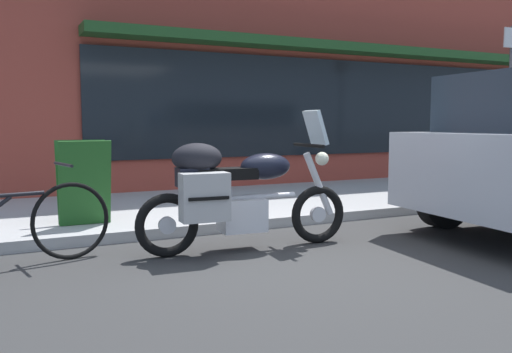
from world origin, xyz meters
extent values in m
plane|color=#313131|center=(0.00, 0.00, 0.00)|extent=(80.00, 80.00, 0.00)
cube|color=#953A2E|center=(5.10, 4.58, 3.69)|extent=(18.19, 0.35, 7.38)
cube|color=black|center=(5.10, 4.38, 1.55)|extent=(12.74, 0.06, 1.80)
cube|color=#1E471E|center=(5.10, 4.16, 2.65)|extent=(12.74, 0.60, 0.16)
torus|color=black|center=(0.47, 0.34, 0.30)|extent=(0.61, 0.13, 0.60)
cylinder|color=silver|center=(0.47, 0.34, 0.30)|extent=(0.16, 0.07, 0.16)
torus|color=black|center=(-1.11, 0.45, 0.30)|extent=(0.61, 0.13, 0.60)
cylinder|color=silver|center=(-1.11, 0.45, 0.30)|extent=(0.16, 0.07, 0.16)
cube|color=silver|center=(-0.37, 0.40, 0.35)|extent=(0.46, 0.33, 0.32)
cylinder|color=silver|center=(-0.32, 0.40, 0.52)|extent=(1.03, 0.13, 0.06)
ellipsoid|color=black|center=(-0.12, 0.38, 0.82)|extent=(0.54, 0.32, 0.26)
cube|color=black|center=(-0.54, 0.41, 0.76)|extent=(0.62, 0.28, 0.11)
cube|color=black|center=(-0.87, 0.44, 0.74)|extent=(0.30, 0.24, 0.18)
cylinder|color=silver|center=(0.47, 0.34, 0.62)|extent=(0.35, 0.10, 0.67)
cylinder|color=black|center=(0.35, 0.35, 1.02)|extent=(0.08, 0.62, 0.04)
cube|color=silver|center=(0.43, 0.34, 1.20)|extent=(0.17, 0.33, 0.35)
sphere|color=#EAEACC|center=(0.51, 0.34, 0.88)|extent=(0.14, 0.14, 0.14)
cube|color=#A3A3A3|center=(-0.83, 0.19, 0.58)|extent=(0.45, 0.23, 0.44)
cube|color=black|center=(-0.83, 0.08, 0.58)|extent=(0.37, 0.04, 0.03)
ellipsoid|color=black|center=(-0.82, 0.43, 0.92)|extent=(0.50, 0.35, 0.28)
torus|color=black|center=(-1.92, 0.76, 0.36)|extent=(0.71, 0.17, 0.71)
cylinder|color=black|center=(-2.42, 0.67, 0.64)|extent=(0.55, 0.14, 0.04)
cylinder|color=black|center=(-1.97, 0.75, 0.88)|extent=(0.12, 0.48, 0.03)
cylinder|color=black|center=(2.27, 0.37, 0.33)|extent=(0.68, 0.27, 0.66)
cube|color=#1E511E|center=(-1.64, 1.73, 0.59)|extent=(0.55, 0.19, 0.93)
cube|color=#1E511E|center=(-1.64, 1.95, 0.59)|extent=(0.55, 0.19, 0.93)
cylinder|color=#59595B|center=(5.26, 1.92, 1.48)|extent=(0.07, 0.07, 2.72)
camera|label=1|loc=(-2.54, -4.32, 1.25)|focal=37.67mm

